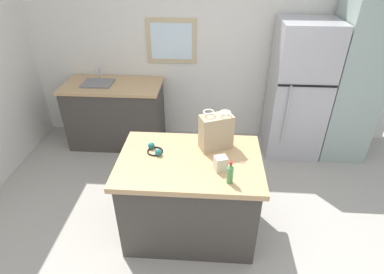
{
  "coord_description": "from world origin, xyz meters",
  "views": [
    {
      "loc": [
        -0.02,
        -2.06,
        2.54
      ],
      "look_at": [
        -0.19,
        0.49,
        0.94
      ],
      "focal_mm": 28.97,
      "sensor_mm": 36.0,
      "label": 1
    }
  ],
  "objects": [
    {
      "name": "refrigerator",
      "position": [
        1.12,
        1.79,
        0.9
      ],
      "size": [
        0.71,
        0.72,
        1.79
      ],
      "color": "#B7B7BC",
      "rests_on": "ground"
    },
    {
      "name": "ground",
      "position": [
        0.0,
        0.0,
        0.0
      ],
      "size": [
        6.31,
        6.31,
        0.0
      ],
      "primitive_type": "plane",
      "color": "#ADA89E"
    },
    {
      "name": "kitchen_island",
      "position": [
        -0.19,
        0.19,
        0.45
      ],
      "size": [
        1.31,
        0.89,
        0.89
      ],
      "color": "#423D38",
      "rests_on": "ground"
    },
    {
      "name": "tall_cabinet",
      "position": [
        1.79,
        1.79,
        1.07
      ],
      "size": [
        0.59,
        0.64,
        2.14
      ],
      "color": "#9EB2A8",
      "rests_on": "ground"
    },
    {
      "name": "small_box",
      "position": [
        0.09,
        0.06,
        0.96
      ],
      "size": [
        0.12,
        0.12,
        0.13
      ],
      "primitive_type": "cube",
      "rotation": [
        0.0,
        0.0,
        0.34
      ],
      "color": "beige",
      "rests_on": "kitchen_island"
    },
    {
      "name": "back_wall",
      "position": [
        -0.01,
        2.21,
        1.3
      ],
      "size": [
        5.26,
        0.13,
        2.6
      ],
      "color": "silver",
      "rests_on": "ground"
    },
    {
      "name": "bottle",
      "position": [
        0.16,
        -0.1,
        0.98
      ],
      "size": [
        0.05,
        0.05,
        0.21
      ],
      "color": "#4C9956",
      "rests_on": "kitchen_island"
    },
    {
      "name": "ear_defenders",
      "position": [
        -0.52,
        0.29,
        0.91
      ],
      "size": [
        0.21,
        0.21,
        0.06
      ],
      "color": "black",
      "rests_on": "kitchen_island"
    },
    {
      "name": "sink_counter",
      "position": [
        -1.38,
        1.81,
        0.47
      ],
      "size": [
        1.34,
        0.68,
        1.11
      ],
      "color": "#423D38",
      "rests_on": "ground"
    },
    {
      "name": "shopping_bag",
      "position": [
        0.04,
        0.41,
        1.06
      ],
      "size": [
        0.33,
        0.26,
        0.38
      ],
      "color": "tan",
      "rests_on": "kitchen_island"
    }
  ]
}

